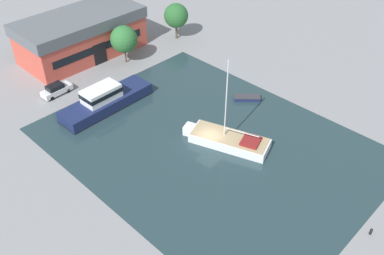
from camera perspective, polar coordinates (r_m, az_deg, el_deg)
name	(u,v)px	position (r m, az deg, el deg)	size (l,w,h in m)	color
ground_plane	(209,144)	(52.91, 2.29, -2.22)	(440.00, 440.00, 0.00)	gray
water_canal	(209,144)	(52.90, 2.29, -2.21)	(29.85, 39.33, 0.01)	#23383D
warehouse_building	(81,35)	(73.53, -14.53, 11.89)	(20.17, 10.03, 6.75)	#C64C3D
quay_tree_near_building	(124,39)	(69.18, -9.07, 11.55)	(4.29, 4.29, 6.19)	brown
quay_tree_by_water	(176,16)	(76.33, -2.14, 14.68)	(4.22, 4.22, 6.35)	brown
parked_car	(56,89)	(64.50, -17.64, 4.85)	(4.50, 1.89, 1.67)	silver
sailboat_moored	(228,140)	(52.58, 4.84, -1.63)	(6.41, 11.06, 11.60)	white
motor_cruiser	(105,100)	(59.64, -11.49, 3.59)	(13.63, 4.29, 3.45)	#19234C
small_dinghy	(247,98)	(61.15, 7.35, 3.95)	(3.60, 3.69, 0.57)	#19234C
mooring_bollard	(371,231)	(46.29, 22.76, -12.64)	(0.29, 0.29, 0.71)	black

